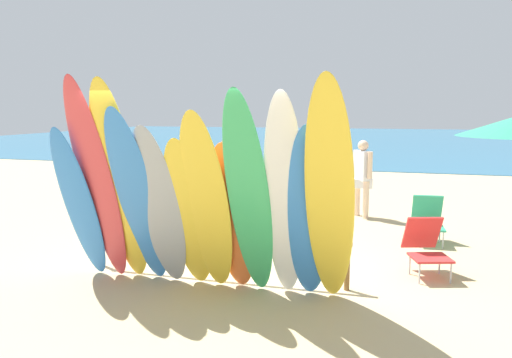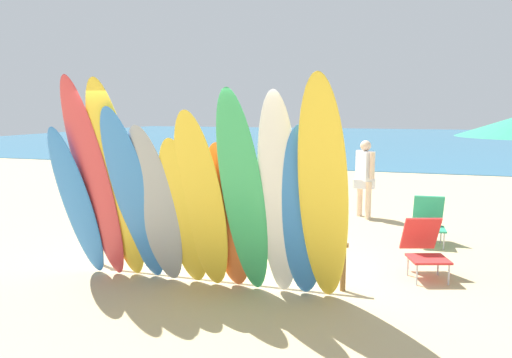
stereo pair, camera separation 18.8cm
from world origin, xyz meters
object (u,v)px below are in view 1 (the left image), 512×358
at_px(surfboard_blue_0, 79,205).
at_px(beachgoer_strolling, 225,166).
at_px(surfboard_rack, 215,241).
at_px(beachgoer_photographing, 286,158).
at_px(beach_chair_red, 426,245).
at_px(surfboard_red_1, 97,183).
at_px(surfboard_green_8, 249,198).
at_px(beach_chair_blue, 428,218).
at_px(surfboard_grey_4, 160,208).
at_px(surfboard_yellow_11, 330,197).
at_px(surfboard_white_9, 285,201).
at_px(surfboard_blue_10, 309,215).
at_px(surfboard_yellow_5, 188,215).
at_px(surfboard_yellow_6, 207,205).
at_px(surfboard_orange_7, 233,218).
at_px(beachgoer_by_water, 362,173).
at_px(surfboard_yellow_2, 120,185).

relative_size(surfboard_blue_0, beachgoer_strolling, 1.44).
bearing_deg(beachgoer_strolling, surfboard_rack, 21.60).
distance_m(beachgoer_photographing, beach_chair_red, 7.35).
bearing_deg(surfboard_red_1, surfboard_green_8, 2.86).
relative_size(surfboard_blue_0, beach_chair_blue, 2.70).
height_order(surfboard_grey_4, surfboard_yellow_11, surfboard_yellow_11).
height_order(surfboard_white_9, surfboard_blue_10, surfboard_white_9).
bearing_deg(surfboard_yellow_5, surfboard_green_8, -8.92).
bearing_deg(beach_chair_blue, beachgoer_strolling, 146.78).
distance_m(surfboard_yellow_6, beachgoer_photographing, 8.13).
distance_m(surfboard_orange_7, beachgoer_strolling, 6.25).
bearing_deg(surfboard_red_1, surfboard_blue_0, 174.84).
xyz_separation_m(surfboard_white_9, beachgoer_by_water, (0.56, 5.08, -0.31)).
height_order(surfboard_yellow_2, beachgoer_photographing, surfboard_yellow_2).
height_order(surfboard_green_8, beachgoer_strolling, surfboard_green_8).
xyz_separation_m(surfboard_yellow_6, beachgoer_strolling, (-1.90, 6.02, -0.26)).
distance_m(surfboard_blue_0, beachgoer_strolling, 6.00).
relative_size(surfboard_yellow_6, beachgoer_by_water, 1.48).
distance_m(surfboard_red_1, surfboard_white_9, 2.44).
height_order(beachgoer_photographing, beach_chair_blue, beachgoer_photographing).
xyz_separation_m(surfboard_yellow_6, surfboard_orange_7, (0.27, 0.16, -0.18)).
xyz_separation_m(surfboard_yellow_6, surfboard_blue_10, (1.23, 0.07, -0.07)).
xyz_separation_m(surfboard_rack, beachgoer_photographing, (-0.64, 7.40, 0.40)).
relative_size(surfboard_blue_0, surfboard_green_8, 0.82).
bearing_deg(beach_chair_blue, surfboard_orange_7, -131.11).
height_order(surfboard_yellow_5, surfboard_white_9, surfboard_white_9).
height_order(surfboard_blue_0, surfboard_green_8, surfboard_green_8).
xyz_separation_m(surfboard_rack, beach_chair_red, (2.76, 0.90, -0.09)).
height_order(surfboard_rack, surfboard_blue_0, surfboard_blue_0).
relative_size(beachgoer_by_water, beach_chair_red, 1.98).
distance_m(surfboard_blue_0, surfboard_red_1, 0.44).
distance_m(surfboard_yellow_5, surfboard_yellow_11, 1.80).
bearing_deg(beach_chair_red, beachgoer_strolling, 118.07).
height_order(surfboard_grey_4, beach_chair_red, surfboard_grey_4).
bearing_deg(beach_chair_blue, surfboard_yellow_11, -113.41).
bearing_deg(surfboard_rack, beachgoer_by_water, 69.23).
height_order(surfboard_grey_4, surfboard_yellow_5, surfboard_grey_4).
xyz_separation_m(beachgoer_by_water, beach_chair_red, (1.10, -3.49, -0.52)).
xyz_separation_m(surfboard_blue_0, beachgoer_by_water, (3.30, 5.05, -0.10)).
xyz_separation_m(surfboard_orange_7, beachgoer_by_water, (1.24, 4.91, -0.02)).
bearing_deg(beach_chair_red, surfboard_blue_10, -149.80).
height_order(surfboard_blue_10, beachgoer_photographing, surfboard_blue_10).
relative_size(surfboard_blue_10, beach_chair_blue, 2.78).
bearing_deg(surfboard_red_1, beach_chair_blue, 42.13).
xyz_separation_m(surfboard_green_8, surfboard_white_9, (0.42, 0.04, -0.01)).
bearing_deg(beachgoer_photographing, beachgoer_by_water, 62.36).
xyz_separation_m(beachgoer_photographing, beach_chair_red, (3.40, -6.50, -0.48)).
bearing_deg(surfboard_yellow_6, surfboard_yellow_11, -2.67).
bearing_deg(surfboard_blue_10, surfboard_yellow_11, -39.89).
relative_size(surfboard_red_1, surfboard_orange_7, 1.40).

